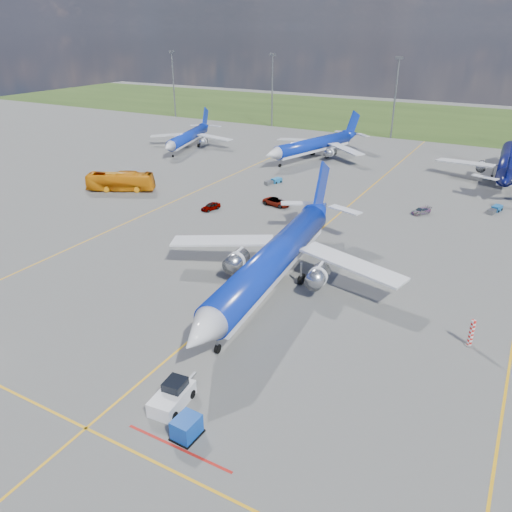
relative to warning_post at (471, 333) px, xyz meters
The scene contains 17 objects.
ground 27.24m from the warning_post, 162.90° to the right, with size 400.00×400.00×0.00m, color #525250.
grass_strip 144.37m from the warning_post, 100.38° to the left, with size 400.00×80.00×0.01m, color #2D4719.
taxiway_lines 32.52m from the warning_post, 142.66° to the left, with size 60.25×160.00×0.02m.
floodlight_masts 103.84m from the warning_post, 98.91° to the left, with size 202.20×0.50×22.70m.
warning_post is the anchor object (origin of this frame).
bg_jet_nw 101.61m from the warning_post, 142.61° to the left, with size 25.29×33.20×8.69m, color #0B26A3, non-canonical shape.
bg_jet_nnw 81.74m from the warning_post, 124.44° to the left, with size 28.47×37.36×9.79m, color #0B26A3, non-canonical shape.
bg_jet_n 70.66m from the warning_post, 91.90° to the left, with size 30.86×40.51×10.61m, color #070B3E, non-canonical shape.
main_airliner 23.61m from the warning_post, behind, with size 34.02×44.65×11.70m, color #0B26A3, non-canonical shape.
pushback_tug 30.83m from the warning_post, 134.19° to the right, with size 2.77×6.40×2.14m.
uld_container 30.58m from the warning_post, 126.50° to the right, with size 1.76×2.20×1.76m, color #0B3BA1.
apron_bus 73.42m from the warning_post, 161.49° to the left, with size 3.15×13.48×3.76m, color orange.
service_car_a 52.12m from the warning_post, 154.73° to the left, with size 1.56×3.88×1.32m, color #999999.
service_car_b 48.26m from the warning_post, 141.43° to the left, with size 2.42×5.25×1.46m, color #999999.
service_car_c 40.83m from the warning_post, 109.10° to the left, with size 1.58×3.88×1.13m, color #999999.
baggage_tug_c 62.01m from the warning_post, 136.34° to the left, with size 2.45×4.44×0.97m.
baggage_tug_e 46.15m from the warning_post, 92.43° to the left, with size 2.34×4.46×0.97m.
Camera 1 is at (27.59, -40.69, 30.20)m, focal length 35.00 mm.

